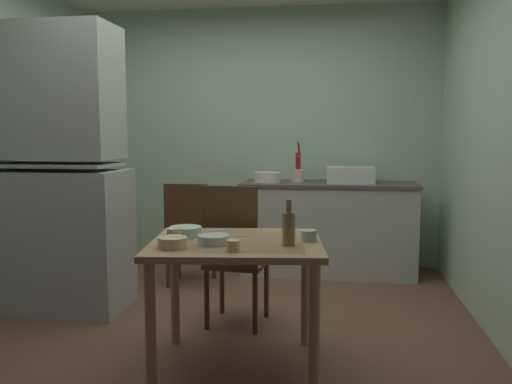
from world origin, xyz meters
TOP-DOWN VIEW (x-y plane):
  - ground_plane at (0.00, 0.00)m, footprint 4.73×4.73m
  - wall_back at (0.00, 1.92)m, footprint 3.71×0.10m
  - wall_right at (1.85, 0.00)m, footprint 0.10×3.83m
  - hutch_cabinet at (-1.28, 0.19)m, footprint 1.01×0.57m
  - counter_cabinet at (0.72, 1.55)m, footprint 1.64×0.64m
  - sink_basin at (0.93, 1.55)m, footprint 0.44×0.34m
  - hand_pump at (0.43, 1.59)m, footprint 0.05×0.27m
  - mixing_bowl_counter at (0.14, 1.50)m, footprint 0.26×0.26m
  - stoneware_crock at (0.43, 1.56)m, footprint 0.12×0.12m
  - dining_table at (0.24, -0.64)m, footprint 1.04×0.91m
  - chair_far_side at (0.11, -0.01)m, footprint 0.44×0.44m
  - chair_by_counter at (-0.47, 0.93)m, footprint 0.41×0.41m
  - serving_bowl_wide at (-0.06, -0.86)m, footprint 0.16×0.16m
  - soup_bowl_small at (0.14, -0.74)m, footprint 0.17×0.17m
  - sauce_dish at (-0.08, -0.55)m, footprint 0.19×0.19m
  - mug_tall at (0.64, -0.59)m, footprint 0.09×0.09m
  - mug_dark at (0.27, -0.90)m, footprint 0.07×0.07m
  - teacup_mint at (-0.10, -0.70)m, footprint 0.08×0.08m
  - glass_bottle at (0.54, -0.71)m, footprint 0.07×0.07m
  - table_knife at (0.16, -0.51)m, footprint 0.21×0.04m
  - teaspoon_near_bowl at (0.08, -0.36)m, footprint 0.12×0.13m

SIDE VIEW (x-z plane):
  - ground_plane at x=0.00m, z-range 0.00..0.00m
  - counter_cabinet at x=0.72m, z-range 0.00..0.87m
  - chair_by_counter at x=-0.47m, z-range 0.03..0.94m
  - chair_far_side at x=0.11m, z-range 0.02..1.01m
  - dining_table at x=0.24m, z-range 0.26..1.00m
  - table_knife at x=0.16m, z-range 0.74..0.74m
  - teaspoon_near_bowl at x=0.08m, z-range 0.74..0.74m
  - soup_bowl_small at x=0.14m, z-range 0.74..0.79m
  - serving_bowl_wide at x=-0.06m, z-range 0.74..0.79m
  - sauce_dish at x=-0.08m, z-range 0.74..0.80m
  - mug_dark at x=0.27m, z-range 0.74..0.80m
  - mug_tall at x=0.64m, z-range 0.74..0.80m
  - teacup_mint at x=-0.10m, z-range 0.74..0.81m
  - glass_bottle at x=0.54m, z-range 0.71..0.96m
  - mixing_bowl_counter at x=0.14m, z-range 0.87..0.97m
  - stoneware_crock at x=0.43m, z-range 0.87..0.99m
  - sink_basin at x=0.93m, z-range 0.88..1.03m
  - hutch_cabinet at x=-1.28m, z-range -0.07..2.06m
  - hand_pump at x=0.43m, z-range 0.85..1.24m
  - wall_back at x=0.00m, z-range 0.00..2.59m
  - wall_right at x=1.85m, z-range 0.00..2.59m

